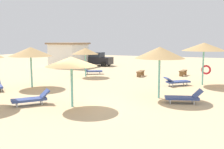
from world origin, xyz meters
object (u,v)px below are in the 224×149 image
(parasol_0, at_px, (160,53))
(parasol_5, at_px, (31,52))
(parasol_4, at_px, (204,47))
(bench_1, at_px, (141,72))
(lounger_4, at_px, (177,81))
(parasol_3, at_px, (71,62))
(lounger_3, at_px, (32,99))
(lounger_2, at_px, (92,71))
(bench_0, at_px, (183,72))
(lounger_0, at_px, (184,97))
(beach_cabana, at_px, (69,55))
(parked_car, at_px, (96,59))
(parasol_2, at_px, (85,51))

(parasol_0, relative_size, parasol_5, 0.98)
(parasol_4, height_order, bench_1, parasol_4)
(parasol_0, relative_size, lounger_4, 1.58)
(parasol_3, relative_size, lounger_3, 1.36)
(lounger_2, bearing_deg, bench_1, 5.17)
(parasol_0, relative_size, parasol_4, 0.92)
(lounger_2, relative_size, bench_0, 1.27)
(parasol_4, bearing_deg, lounger_0, -94.14)
(parasol_4, bearing_deg, lounger_2, 168.36)
(parasol_0, bearing_deg, beach_cabana, 138.12)
(parasol_3, bearing_deg, bench_1, 90.34)
(bench_0, bearing_deg, lounger_2, -163.74)
(lounger_0, relative_size, bench_0, 1.29)
(bench_0, xyz_separation_m, parked_car, (-11.63, 5.23, 0.48))
(parasol_5, xyz_separation_m, lounger_4, (9.23, 4.52, -2.15))
(parasol_4, xyz_separation_m, lounger_3, (-7.50, -9.61, -2.44))
(lounger_2, bearing_deg, parasol_0, -42.81)
(bench_0, height_order, bench_1, same)
(lounger_3, distance_m, bench_0, 15.16)
(parasol_0, height_order, lounger_0, parasol_0)
(lounger_0, relative_size, lounger_4, 1.08)
(lounger_0, bearing_deg, beach_cabana, 139.57)
(lounger_0, height_order, bench_0, lounger_0)
(parasol_4, height_order, parasol_5, parasol_4)
(parasol_4, height_order, lounger_4, parasol_4)
(lounger_2, bearing_deg, parasol_3, -66.80)
(parasol_5, distance_m, lounger_4, 10.50)
(parasol_0, relative_size, parasol_2, 1.12)
(parasol_4, relative_size, parasol_5, 1.06)
(parasol_4, distance_m, lounger_3, 12.44)
(parasol_0, xyz_separation_m, parasol_4, (1.95, 5.57, 0.19))
(lounger_2, bearing_deg, lounger_4, -20.71)
(parasol_5, bearing_deg, lounger_2, 85.02)
(bench_0, xyz_separation_m, bench_1, (-3.49, -1.97, 0.00))
(lounger_0, bearing_deg, bench_1, 120.00)
(lounger_4, bearing_deg, parasol_5, -153.92)
(parked_car, bearing_deg, parasol_3, -66.47)
(parasol_2, bearing_deg, bench_0, 26.87)
(parasol_0, distance_m, lounger_2, 11.53)
(parasol_2, bearing_deg, lounger_3, -75.89)
(parasol_3, distance_m, lounger_2, 12.35)
(parasol_0, distance_m, bench_0, 10.33)
(parasol_3, height_order, bench_0, parasol_3)
(parasol_2, xyz_separation_m, lounger_2, (-0.21, 1.66, -1.97))
(lounger_0, bearing_deg, parasol_4, 85.86)
(bench_1, bearing_deg, parasol_2, -155.20)
(parasol_0, bearing_deg, bench_1, 113.68)
(parasol_5, relative_size, beach_cabana, 0.70)
(parasol_5, relative_size, bench_1, 1.96)
(lounger_0, xyz_separation_m, beach_cabana, (-15.69, 13.37, 1.18))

